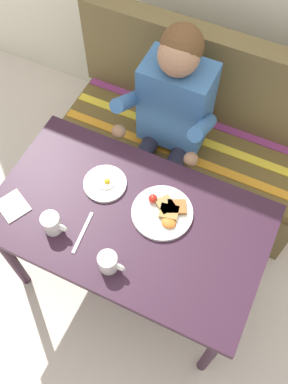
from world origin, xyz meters
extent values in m
plane|color=beige|center=(0.00, 0.00, 0.00)|extent=(8.00, 8.00, 0.00)
cube|color=#2D1727|center=(0.00, 0.00, 0.71)|extent=(1.20, 0.70, 0.04)
cylinder|color=#2D1727|center=(-0.54, -0.29, 0.34)|extent=(0.05, 0.05, 0.69)
cylinder|color=#2D1727|center=(0.54, -0.29, 0.34)|extent=(0.05, 0.05, 0.69)
cylinder|color=#2D1727|center=(-0.54, 0.29, 0.34)|extent=(0.05, 0.05, 0.69)
cylinder|color=#2D1727|center=(0.54, 0.29, 0.34)|extent=(0.05, 0.05, 0.69)
cube|color=brown|center=(0.00, 0.72, 0.20)|extent=(1.44, 0.56, 0.40)
cube|color=brown|center=(0.00, 0.72, 0.43)|extent=(1.40, 0.52, 0.06)
cube|color=brown|center=(0.00, 0.94, 0.73)|extent=(1.44, 0.12, 0.54)
cube|color=orange|center=(0.00, 0.58, 0.46)|extent=(1.38, 0.05, 0.01)
cube|color=yellow|center=(0.00, 0.72, 0.46)|extent=(1.38, 0.05, 0.01)
cube|color=#93387A|center=(0.00, 0.86, 0.46)|extent=(1.38, 0.05, 0.01)
cube|color=#38649B|center=(-0.07, 0.66, 0.76)|extent=(0.34, 0.22, 0.48)
sphere|color=#9E7051|center=(-0.07, 0.64, 1.09)|extent=(0.19, 0.19, 0.19)
sphere|color=brown|center=(-0.07, 0.67, 1.12)|extent=(0.19, 0.19, 0.19)
cylinder|color=#38649B|center=(-0.26, 0.52, 0.83)|extent=(0.07, 0.29, 0.23)
cylinder|color=#38649B|center=(0.12, 0.52, 0.83)|extent=(0.07, 0.29, 0.23)
sphere|color=#9E7051|center=(-0.26, 0.40, 0.73)|extent=(0.07, 0.07, 0.07)
sphere|color=#9E7051|center=(0.12, 0.40, 0.73)|extent=(0.07, 0.07, 0.07)
cylinder|color=#232333|center=(-0.15, 0.49, 0.52)|extent=(0.09, 0.34, 0.09)
cylinder|color=#232333|center=(-0.15, 0.32, 0.26)|extent=(0.08, 0.08, 0.52)
cube|color=black|center=(-0.15, 0.26, 0.03)|extent=(0.09, 0.20, 0.05)
cylinder|color=#232333|center=(0.02, 0.49, 0.52)|extent=(0.09, 0.34, 0.09)
cylinder|color=#232333|center=(0.02, 0.32, 0.26)|extent=(0.08, 0.08, 0.52)
cube|color=black|center=(0.02, 0.26, 0.03)|extent=(0.09, 0.20, 0.05)
cylinder|color=white|center=(0.12, 0.08, 0.74)|extent=(0.27, 0.27, 0.02)
cube|color=#9A5C2D|center=(0.17, 0.12, 0.76)|extent=(0.10, 0.10, 0.02)
cube|color=olive|center=(0.15, 0.09, 0.76)|extent=(0.09, 0.08, 0.02)
cube|color=olive|center=(0.12, 0.11, 0.76)|extent=(0.10, 0.10, 0.02)
sphere|color=red|center=(0.06, 0.11, 0.76)|extent=(0.04, 0.04, 0.04)
ellipsoid|color=#CC6623|center=(0.17, 0.04, 0.76)|extent=(0.06, 0.05, 0.02)
cylinder|color=white|center=(-0.17, 0.11, 0.74)|extent=(0.20, 0.20, 0.01)
ellipsoid|color=white|center=(-0.17, 0.11, 0.75)|extent=(0.09, 0.08, 0.01)
sphere|color=yellow|center=(-0.16, 0.11, 0.76)|extent=(0.03, 0.03, 0.03)
cylinder|color=white|center=(-0.27, -0.18, 0.78)|extent=(0.08, 0.08, 0.09)
cylinder|color=brown|center=(-0.27, -0.18, 0.82)|extent=(0.07, 0.07, 0.01)
torus|color=white|center=(-0.22, -0.18, 0.78)|extent=(0.05, 0.01, 0.05)
cylinder|color=white|center=(0.02, -0.23, 0.77)|extent=(0.08, 0.08, 0.09)
cylinder|color=brown|center=(0.02, -0.23, 0.81)|extent=(0.07, 0.07, 0.01)
torus|color=white|center=(0.07, -0.23, 0.78)|extent=(0.05, 0.01, 0.05)
cube|color=silver|center=(-0.49, -0.17, 0.73)|extent=(0.17, 0.16, 0.01)
cube|color=silver|center=(-0.15, -0.15, 0.73)|extent=(0.03, 0.20, 0.00)
camera|label=1|loc=(0.42, -0.73, 2.40)|focal=40.32mm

